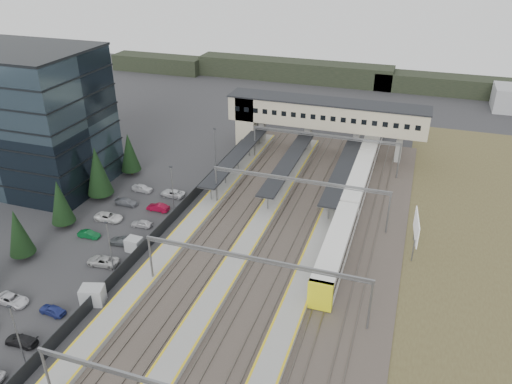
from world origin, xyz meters
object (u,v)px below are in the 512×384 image
(office_building, at_px, (29,119))
(footbridge, at_px, (312,115))
(relay_cabin_near, at_px, (93,295))
(train, at_px, (358,184))
(relay_cabin_far, at_px, (134,244))
(billboard, at_px, (416,228))

(office_building, distance_m, footbridge, 53.18)
(relay_cabin_near, xyz_separation_m, train, (27.02, 39.09, 1.03))
(relay_cabin_near, bearing_deg, train, 55.35)
(office_building, bearing_deg, relay_cabin_near, -41.96)
(office_building, xyz_separation_m, relay_cabin_far, (27.80, -14.30, -11.19))
(footbridge, xyz_separation_m, train, (12.30, -16.97, -5.73))
(relay_cabin_far, relative_size, billboard, 0.34)
(office_building, distance_m, billboard, 66.71)
(billboard, bearing_deg, train, 124.90)
(footbridge, distance_m, train, 21.72)
(office_building, height_order, billboard, office_building)
(train, bearing_deg, footbridge, 125.93)
(relay_cabin_near, height_order, relay_cabin_far, relay_cabin_near)
(train, bearing_deg, office_building, -166.90)
(relay_cabin_near, xyz_separation_m, footbridge, (14.72, 56.06, 6.76))
(office_building, relative_size, billboard, 3.71)
(office_building, xyz_separation_m, billboard, (66.17, -1.54, -8.33))
(relay_cabin_far, distance_m, billboard, 40.53)
(office_building, bearing_deg, train, 13.10)
(relay_cabin_far, bearing_deg, footbridge, 70.26)
(billboard, bearing_deg, relay_cabin_near, -146.60)
(relay_cabin_near, bearing_deg, footbridge, 75.29)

